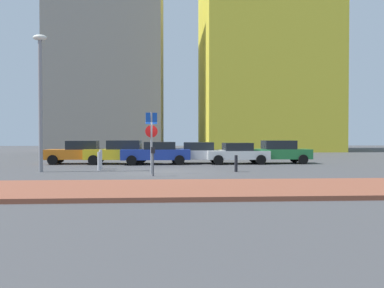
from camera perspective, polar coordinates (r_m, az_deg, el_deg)
ground_plane at (r=17.72m, az=-4.21°, el=-4.63°), size 120.00×120.00×0.00m
sidewalk_brick at (r=11.59m, az=-4.76°, el=-7.29°), size 40.00×4.10×0.14m
parked_car_orange at (r=24.67m, az=-17.96°, el=-1.24°), size 4.03×2.09×1.54m
parked_car_yellow at (r=23.80m, az=-11.58°, el=-1.26°), size 4.32×2.03×1.57m
parked_car_blue at (r=23.15m, az=-5.82°, el=-1.41°), size 4.54×2.17×1.47m
parked_car_silver at (r=23.80m, az=0.88°, el=-1.37°), size 4.06×2.14×1.44m
parked_car_white at (r=23.64m, az=7.32°, el=-1.46°), size 4.14×2.10×1.41m
parked_car_green at (r=24.56m, az=13.76°, el=-1.22°), size 4.32×1.99×1.56m
parking_sign_post at (r=17.02m, az=-6.61°, el=1.47°), size 0.59×0.15×2.98m
parking_meter at (r=16.00m, az=-6.35°, el=-2.16°), size 0.18×0.14×1.32m
street_lamp at (r=19.56m, az=-23.42°, el=7.86°), size 0.70×0.36×6.97m
traffic_bollard_near at (r=18.10m, az=7.17°, el=-3.17°), size 0.16×0.16×0.85m
traffic_bollard_mid at (r=20.20m, az=-14.62°, el=-2.43°), size 0.17×0.17×1.08m
traffic_bollard_far at (r=19.39m, az=-14.86°, el=-2.71°), size 0.17×0.17×0.99m
building_colorful_midrise at (r=52.63m, az=11.23°, el=16.30°), size 16.68×17.06×31.27m
building_under_construction at (r=52.71m, az=-13.14°, el=12.04°), size 14.88×13.21×23.70m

